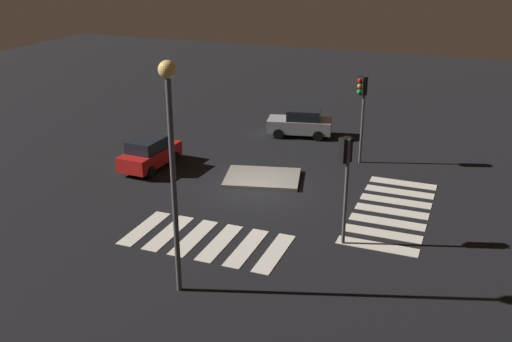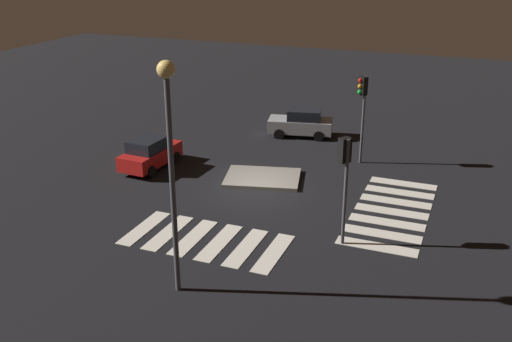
% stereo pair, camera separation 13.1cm
% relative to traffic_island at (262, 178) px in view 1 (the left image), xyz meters
% --- Properties ---
extents(ground_plane, '(80.00, 80.00, 0.00)m').
position_rel_traffic_island_xyz_m(ground_plane, '(0.20, -1.40, -0.09)').
color(ground_plane, black).
extents(traffic_island, '(4.24, 3.57, 0.18)m').
position_rel_traffic_island_xyz_m(traffic_island, '(0.00, 0.00, 0.00)').
color(traffic_island, gray).
rests_on(traffic_island, ground).
extents(car_red, '(1.96, 3.89, 1.66)m').
position_rel_traffic_island_xyz_m(car_red, '(-6.08, -0.64, 0.72)').
color(car_red, red).
rests_on(car_red, ground).
extents(car_silver, '(4.11, 2.42, 1.70)m').
position_rel_traffic_island_xyz_m(car_silver, '(-0.36, 7.50, 0.74)').
color(car_silver, '#9EA0A5').
rests_on(car_silver, ground).
extents(traffic_light_north, '(0.54, 0.53, 4.72)m').
position_rel_traffic_island_xyz_m(traffic_light_north, '(3.95, 4.11, 3.48)').
color(traffic_light_north, '#47474C').
rests_on(traffic_light_north, ground).
extents(traffic_light_east, '(0.53, 0.54, 4.35)m').
position_rel_traffic_island_xyz_m(traffic_light_east, '(5.22, -5.00, 3.21)').
color(traffic_light_east, '#47474C').
rests_on(traffic_light_east, ground).
extents(street_lamp, '(0.56, 0.56, 7.89)m').
position_rel_traffic_island_xyz_m(street_lamp, '(0.90, -10.38, 5.27)').
color(street_lamp, '#47474C').
rests_on(street_lamp, ground).
extents(crosswalk_near, '(6.45, 3.20, 0.02)m').
position_rel_traffic_island_xyz_m(crosswalk_near, '(0.20, -6.82, -0.08)').
color(crosswalk_near, silver).
rests_on(crosswalk_near, ground).
extents(crosswalk_side, '(3.20, 7.60, 0.02)m').
position_rel_traffic_island_xyz_m(crosswalk_side, '(6.66, -1.40, -0.08)').
color(crosswalk_side, silver).
rests_on(crosswalk_side, ground).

